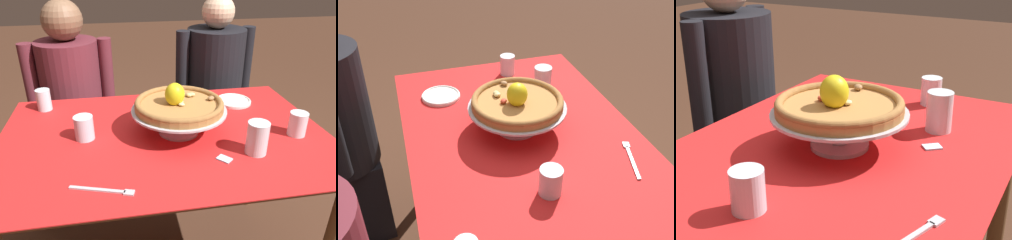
{
  "view_description": "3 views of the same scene",
  "coord_description": "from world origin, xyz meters",
  "views": [
    {
      "loc": [
        -0.19,
        -1.13,
        1.39
      ],
      "look_at": [
        0.01,
        0.0,
        0.81
      ],
      "focal_mm": 34.44,
      "sensor_mm": 36.0,
      "label": 1
    },
    {
      "loc": [
        -1.18,
        0.43,
        1.66
      ],
      "look_at": [
        0.06,
        0.05,
        0.8
      ],
      "focal_mm": 42.78,
      "sensor_mm": 36.0,
      "label": 2
    },
    {
      "loc": [
        -0.97,
        -0.57,
        1.3
      ],
      "look_at": [
        0.07,
        0.0,
        0.83
      ],
      "focal_mm": 49.55,
      "sensor_mm": 36.0,
      "label": 3
    }
  ],
  "objects": [
    {
      "name": "pizza",
      "position": [
        0.06,
        0.01,
        0.88
      ],
      "size": [
        0.35,
        0.35,
        0.11
      ],
      "color": "#AD753D",
      "rests_on": "pizza_stand"
    },
    {
      "name": "water_glass_front_right",
      "position": [
        0.3,
        -0.19,
        0.8
      ],
      "size": [
        0.08,
        0.08,
        0.12
      ],
      "color": "silver",
      "rests_on": "dining_table"
    },
    {
      "name": "pizza_stand",
      "position": [
        0.06,
        0.01,
        0.83
      ],
      "size": [
        0.38,
        0.38,
        0.1
      ],
      "color": "#B7B7C1",
      "rests_on": "dining_table"
    },
    {
      "name": "sugar_packet",
      "position": [
        0.18,
        -0.22,
        0.75
      ],
      "size": [
        0.06,
        0.06,
        0.0
      ],
      "primitive_type": "cube",
      "rotation": [
        0.0,
        0.0,
        2.28
      ],
      "color": "silver",
      "rests_on": "dining_table"
    },
    {
      "name": "side_plate",
      "position": [
        0.39,
        0.26,
        0.76
      ],
      "size": [
        0.17,
        0.17,
        0.02
      ],
      "color": "white",
      "rests_on": "dining_table"
    },
    {
      "name": "dinner_fork",
      "position": [
        -0.24,
        -0.32,
        0.76
      ],
      "size": [
        0.2,
        0.08,
        0.01
      ],
      "color": "#B7B7C1",
      "rests_on": "dining_table"
    },
    {
      "name": "water_glass_side_right",
      "position": [
        0.52,
        -0.09,
        0.79
      ],
      "size": [
        0.07,
        0.07,
        0.1
      ],
      "color": "white",
      "rests_on": "dining_table"
    },
    {
      "name": "diner_left",
      "position": [
        -0.44,
        0.74,
        0.59
      ],
      "size": [
        0.5,
        0.39,
        1.21
      ],
      "color": "navy",
      "rests_on": "ground"
    },
    {
      "name": "water_glass_back_left",
      "position": [
        -0.52,
        0.33,
        0.8
      ],
      "size": [
        0.07,
        0.07,
        0.1
      ],
      "color": "silver",
      "rests_on": "dining_table"
    },
    {
      "name": "diner_right",
      "position": [
        0.44,
        0.74,
        0.59
      ],
      "size": [
        0.51,
        0.4,
        1.21
      ],
      "color": "black",
      "rests_on": "ground"
    },
    {
      "name": "water_glass_side_left",
      "position": [
        -0.32,
        0.02,
        0.79
      ],
      "size": [
        0.08,
        0.08,
        0.1
      ],
      "color": "silver",
      "rests_on": "dining_table"
    },
    {
      "name": "dining_table",
      "position": [
        0.0,
        0.0,
        0.65
      ],
      "size": [
        1.32,
        0.89,
        0.75
      ],
      "color": "brown",
      "rests_on": "ground"
    }
  ]
}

